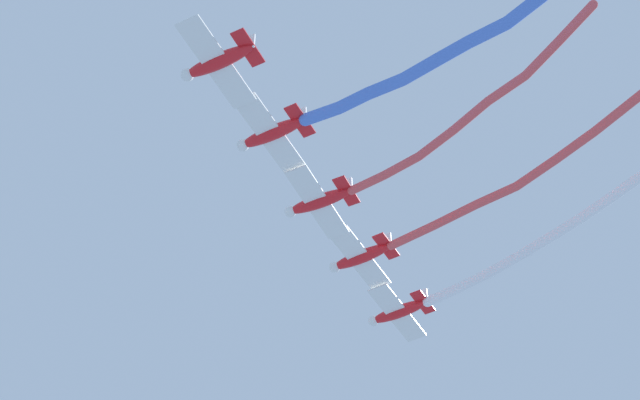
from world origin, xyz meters
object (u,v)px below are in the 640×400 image
(airplane_left_wing, at_px, (360,257))
(airplane_trail, at_px, (218,62))
(airplane_slot, at_px, (271,133))
(airplane_lead, at_px, (398,312))
(airplane_right_wing, at_px, (318,202))

(airplane_left_wing, height_order, airplane_trail, airplane_left_wing)
(airplane_slot, bearing_deg, airplane_left_wing, -89.96)
(airplane_lead, xyz_separation_m, airplane_trail, (1.67, -27.35, 0.00))
(airplane_left_wing, bearing_deg, airplane_right_wing, 92.14)
(airplane_lead, bearing_deg, airplane_right_wing, 92.12)
(airplane_slot, xyz_separation_m, airplane_trail, (0.42, -6.84, -0.30))
(airplane_left_wing, distance_m, airplane_right_wing, 6.86)
(airplane_slot, bearing_deg, airplane_right_wing, -89.96)
(airplane_lead, xyz_separation_m, airplane_left_wing, (0.42, -6.84, 0.30))
(airplane_left_wing, relative_size, airplane_slot, 0.99)
(airplane_lead, bearing_deg, airplane_slot, 92.12)
(airplane_lead, height_order, airplane_trail, same)
(airplane_lead, height_order, airplane_slot, airplane_slot)
(airplane_right_wing, relative_size, airplane_trail, 1.00)
(airplane_slot, distance_m, airplane_trail, 6.86)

